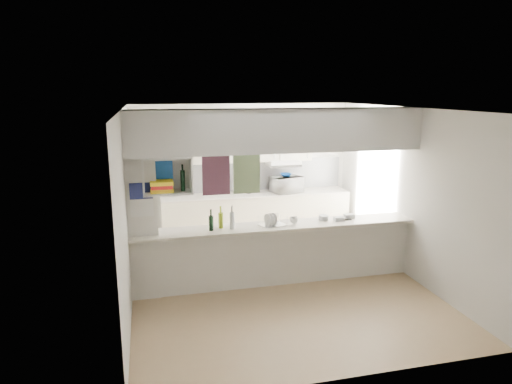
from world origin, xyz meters
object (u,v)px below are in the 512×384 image
object	(u,v)px
bowl	(286,175)
wine_bottles	(222,221)
dish_rack	(273,220)
microwave	(287,184)

from	to	relation	value
bowl	wine_bottles	distance (m)	2.65
wine_bottles	dish_rack	bearing A→B (deg)	0.16
microwave	bowl	distance (m)	0.19
microwave	wine_bottles	world-z (taller)	wine_bottles
microwave	bowl	world-z (taller)	bowl
microwave	dish_rack	world-z (taller)	microwave
microwave	dish_rack	bearing A→B (deg)	52.20
bowl	dish_rack	bearing A→B (deg)	-112.04
microwave	wine_bottles	size ratio (longest dim) A/B	1.52
bowl	dish_rack	size ratio (longest dim) A/B	0.51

